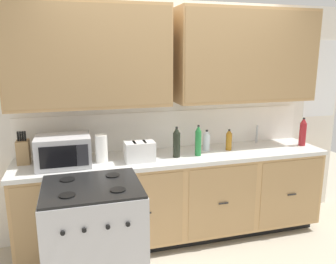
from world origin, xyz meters
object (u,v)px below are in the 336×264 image
object	(u,v)px
microwave	(63,151)
bottle_red	(303,132)
bottle_green	(198,141)
paper_towel_roll	(101,148)
bottle_dark	(177,142)
bottle_clear	(207,140)
knife_block	(23,152)
toaster	(140,151)
bottle_amber	(229,140)
stove_range	(95,240)

from	to	relation	value
microwave	bottle_red	distance (m)	2.54
bottle_green	paper_towel_roll	bearing A→B (deg)	176.26
microwave	bottle_dark	world-z (taller)	bottle_dark
bottle_red	bottle_dark	size ratio (longest dim) A/B	1.02
bottle_dark	bottle_clear	bearing A→B (deg)	20.48
knife_block	paper_towel_roll	size ratio (longest dim) A/B	1.19
toaster	knife_block	xyz separation A→B (m)	(-1.05, 0.22, 0.02)
microwave	bottle_amber	distance (m)	1.67
microwave	bottle_dark	size ratio (longest dim) A/B	1.57
bottle_green	bottle_amber	bearing A→B (deg)	13.82
bottle_green	bottle_dark	bearing A→B (deg)	177.75
knife_block	bottle_green	world-z (taller)	bottle_green
microwave	bottle_clear	world-z (taller)	microwave
stove_range	knife_block	bearing A→B (deg)	127.01
bottle_amber	bottle_green	world-z (taller)	bottle_green
knife_block	microwave	bearing A→B (deg)	-25.06
stove_range	bottle_amber	size ratio (longest dim) A/B	4.21
stove_range	paper_towel_roll	world-z (taller)	paper_towel_roll
stove_range	paper_towel_roll	bearing A→B (deg)	77.65
bottle_red	bottle_dark	distance (m)	1.48
knife_block	bottle_clear	size ratio (longest dim) A/B	1.40
toaster	knife_block	distance (m)	1.07
bottle_amber	bottle_dark	xyz separation A→B (m)	(-0.61, -0.09, 0.04)
microwave	toaster	distance (m)	0.69
paper_towel_roll	bottle_dark	xyz separation A→B (m)	(0.72, -0.05, 0.02)
bottle_dark	bottle_clear	distance (m)	0.40
knife_block	bottle_green	distance (m)	1.66
stove_range	bottle_red	bearing A→B (deg)	14.34
toaster	microwave	bearing A→B (deg)	175.40
stove_range	knife_block	size ratio (longest dim) A/B	3.06
stove_range	bottle_amber	xyz separation A→B (m)	(1.46, 0.65, 0.57)
bottle_red	bottle_clear	bearing A→B (deg)	174.61
stove_range	bottle_green	bearing A→B (deg)	27.05
toaster	knife_block	world-z (taller)	knife_block
paper_towel_roll	toaster	bearing A→B (deg)	-13.56
stove_range	bottle_amber	bearing A→B (deg)	23.82
stove_range	bottle_green	world-z (taller)	bottle_green
microwave	bottle_amber	bearing A→B (deg)	2.08
stove_range	toaster	size ratio (longest dim) A/B	3.39
toaster	knife_block	size ratio (longest dim) A/B	0.90
paper_towel_roll	bottle_green	bearing A→B (deg)	-3.74
paper_towel_roll	bottle_dark	size ratio (longest dim) A/B	0.85
bottle_amber	stove_range	bearing A→B (deg)	-156.18
bottle_amber	toaster	bearing A→B (deg)	-173.24
bottle_red	stove_range	bearing A→B (deg)	-165.66
bottle_dark	bottle_clear	size ratio (longest dim) A/B	1.38
paper_towel_roll	bottle_amber	distance (m)	1.33
bottle_red	bottle_green	distance (m)	1.25
microwave	bottle_red	bearing A→B (deg)	0.26
bottle_green	toaster	bearing A→B (deg)	-177.89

